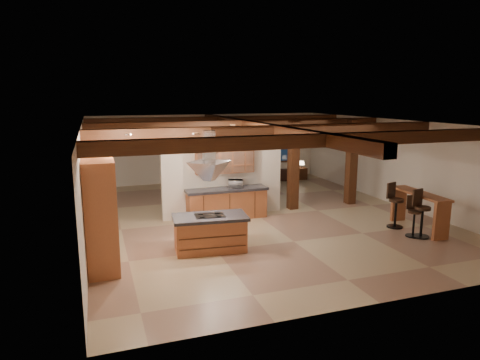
% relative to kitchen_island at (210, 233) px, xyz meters
% --- Properties ---
extents(ground, '(12.00, 12.00, 0.00)m').
position_rel_kitchen_island_xyz_m(ground, '(2.20, 2.38, -0.44)').
color(ground, tan).
rests_on(ground, ground).
extents(room_walls, '(12.00, 12.00, 12.00)m').
position_rel_kitchen_island_xyz_m(room_walls, '(2.20, 2.38, 1.34)').
color(room_walls, beige).
rests_on(room_walls, ground).
extents(ceiling_beams, '(10.00, 12.00, 0.28)m').
position_rel_kitchen_island_xyz_m(ceiling_beams, '(2.20, 2.38, 2.32)').
color(ceiling_beams, '#38180E').
rests_on(ceiling_beams, room_walls).
extents(timber_posts, '(2.50, 0.30, 2.90)m').
position_rel_kitchen_island_xyz_m(timber_posts, '(4.70, 2.88, 1.32)').
color(timber_posts, '#38180E').
rests_on(timber_posts, ground).
extents(partition_wall, '(3.80, 0.18, 2.20)m').
position_rel_kitchen_island_xyz_m(partition_wall, '(1.20, 2.88, 0.66)').
color(partition_wall, beige).
rests_on(partition_wall, ground).
extents(pantry_cabinet, '(0.67, 1.60, 2.40)m').
position_rel_kitchen_island_xyz_m(pantry_cabinet, '(-2.47, -0.22, 0.76)').
color(pantry_cabinet, '#9C5732').
rests_on(pantry_cabinet, ground).
extents(back_counter, '(2.50, 0.66, 0.94)m').
position_rel_kitchen_island_xyz_m(back_counter, '(1.20, 2.49, 0.03)').
color(back_counter, '#9C5732').
rests_on(back_counter, ground).
extents(upper_display_cabinet, '(1.80, 0.36, 0.95)m').
position_rel_kitchen_island_xyz_m(upper_display_cabinet, '(1.20, 2.69, 1.41)').
color(upper_display_cabinet, '#9C5732').
rests_on(upper_display_cabinet, partition_wall).
extents(range_hood, '(1.10, 1.10, 1.40)m').
position_rel_kitchen_island_xyz_m(range_hood, '(-0.00, 0.00, 1.34)').
color(range_hood, silver).
rests_on(range_hood, room_walls).
extents(back_windows, '(2.70, 0.07, 1.70)m').
position_rel_kitchen_island_xyz_m(back_windows, '(5.00, 8.31, 1.06)').
color(back_windows, '#38180E').
rests_on(back_windows, room_walls).
extents(framed_art, '(0.65, 0.05, 0.85)m').
position_rel_kitchen_island_xyz_m(framed_art, '(0.70, 8.32, 1.26)').
color(framed_art, '#38180E').
rests_on(framed_art, room_walls).
extents(recessed_cans, '(3.16, 2.46, 0.03)m').
position_rel_kitchen_island_xyz_m(recessed_cans, '(-0.34, 0.45, 2.43)').
color(recessed_cans, silver).
rests_on(recessed_cans, room_walls).
extents(kitchen_island, '(1.85, 1.11, 0.88)m').
position_rel_kitchen_island_xyz_m(kitchen_island, '(0.00, 0.00, 0.00)').
color(kitchen_island, '#9C5732').
rests_on(kitchen_island, ground).
extents(dining_table, '(2.08, 1.42, 0.67)m').
position_rel_kitchen_island_xyz_m(dining_table, '(2.61, 5.23, -0.11)').
color(dining_table, '#401E10').
rests_on(dining_table, ground).
extents(sofa, '(1.97, 1.38, 0.54)m').
position_rel_kitchen_island_xyz_m(sofa, '(5.07, 7.63, -0.17)').
color(sofa, black).
rests_on(sofa, ground).
extents(microwave, '(0.50, 0.40, 0.24)m').
position_rel_kitchen_island_xyz_m(microwave, '(1.48, 2.49, 0.62)').
color(microwave, silver).
rests_on(microwave, back_counter).
extents(bar_counter, '(0.64, 2.05, 1.06)m').
position_rel_kitchen_island_xyz_m(bar_counter, '(5.91, -0.31, 0.27)').
color(bar_counter, '#9C5732').
rests_on(bar_counter, ground).
extents(side_table, '(0.45, 0.45, 0.52)m').
position_rel_kitchen_island_xyz_m(side_table, '(6.21, 7.36, -0.18)').
color(side_table, '#38180E').
rests_on(side_table, ground).
extents(table_lamp, '(0.25, 0.25, 0.30)m').
position_rel_kitchen_island_xyz_m(table_lamp, '(6.21, 7.36, 0.29)').
color(table_lamp, black).
rests_on(table_lamp, side_table).
extents(bar_stool_a, '(0.45, 0.47, 1.26)m').
position_rel_kitchen_island_xyz_m(bar_stool_a, '(5.51, -0.83, 0.20)').
color(bar_stool_a, black).
rests_on(bar_stool_a, ground).
extents(bar_stool_b, '(0.40, 0.41, 1.09)m').
position_rel_kitchen_island_xyz_m(bar_stool_b, '(5.38, -0.73, 0.11)').
color(bar_stool_b, black).
rests_on(bar_stool_b, ground).
extents(bar_stool_c, '(0.47, 0.48, 1.27)m').
position_rel_kitchen_island_xyz_m(bar_stool_c, '(5.42, 0.10, 0.20)').
color(bar_stool_c, black).
rests_on(bar_stool_c, ground).
extents(dining_chairs, '(2.24, 2.24, 1.23)m').
position_rel_kitchen_island_xyz_m(dining_chairs, '(2.61, 5.23, 0.18)').
color(dining_chairs, '#38180E').
rests_on(dining_chairs, ground).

